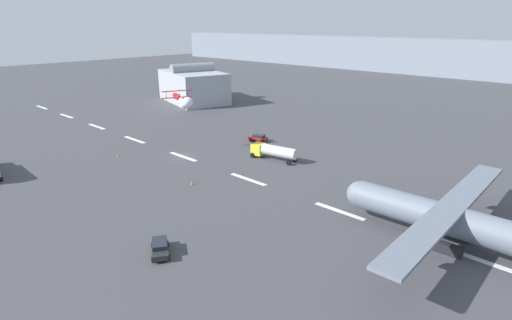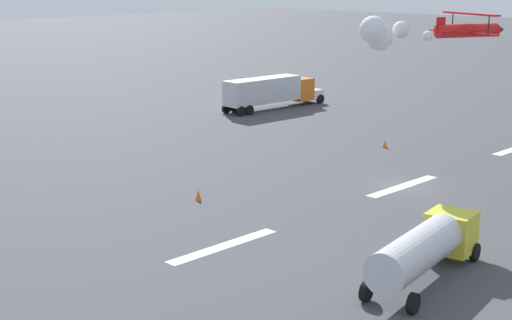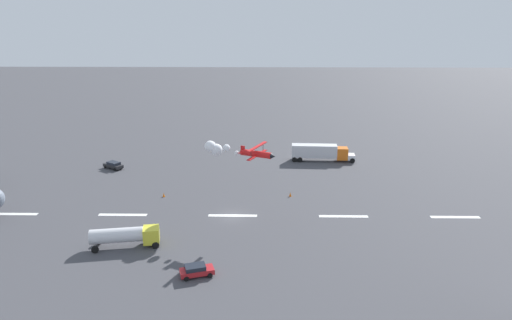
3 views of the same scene
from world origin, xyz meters
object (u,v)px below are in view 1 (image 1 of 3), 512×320
airport_staff_sedan (258,138)px  stunt_biplane_red (183,101)px  cargo_transport_plane (441,216)px  fuel_tanker_truck (273,151)px  traffic_cone_far (192,182)px  traffic_cone_near (118,154)px  followme_car_yellow (160,247)px

airport_staff_sedan → stunt_biplane_red: bearing=-98.4°
cargo_transport_plane → stunt_biplane_red: (-48.82, -1.04, 8.01)m
fuel_tanker_truck → traffic_cone_far: bearing=-94.2°
stunt_biplane_red → airport_staff_sedan: bearing=81.6°
stunt_biplane_red → traffic_cone_near: size_ratio=15.07×
traffic_cone_near → stunt_biplane_red: bearing=40.0°
stunt_biplane_red → followme_car_yellow: bearing=-42.5°
cargo_transport_plane → followme_car_yellow: cargo_transport_plane is taller
airport_staff_sedan → traffic_cone_far: 28.27m
cargo_transport_plane → traffic_cone_far: size_ratio=48.62×
cargo_transport_plane → traffic_cone_near: bearing=-170.5°
stunt_biplane_red → fuel_tanker_truck: 19.87m
followme_car_yellow → traffic_cone_near: 39.93m
fuel_tanker_truck → airport_staff_sedan: 13.39m
fuel_tanker_truck → traffic_cone_far: 19.11m
cargo_transport_plane → fuel_tanker_truck: 36.47m
cargo_transport_plane → fuel_tanker_truck: cargo_transport_plane is taller
fuel_tanker_truck → airport_staff_sedan: bearing=145.5°
cargo_transport_plane → stunt_biplane_red: 49.48m
cargo_transport_plane → followme_car_yellow: size_ratio=7.63×
cargo_transport_plane → airport_staff_sedan: (-46.12, 17.28, -2.49)m
traffic_cone_far → stunt_biplane_red: bearing=146.2°
fuel_tanker_truck → airport_staff_sedan: size_ratio=2.14×
fuel_tanker_truck → followme_car_yellow: 37.08m
airport_staff_sedan → traffic_cone_near: 30.24m
followme_car_yellow → airport_staff_sedan: 48.56m
traffic_cone_near → airport_staff_sedan: bearing=64.0°
traffic_cone_far → airport_staff_sedan: bearing=109.9°
traffic_cone_near → cargo_transport_plane: bearing=9.5°
stunt_biplane_red → traffic_cone_far: stunt_biplane_red is taller
fuel_tanker_truck → traffic_cone_near: size_ratio=13.06×
traffic_cone_near → traffic_cone_far: size_ratio=1.00×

